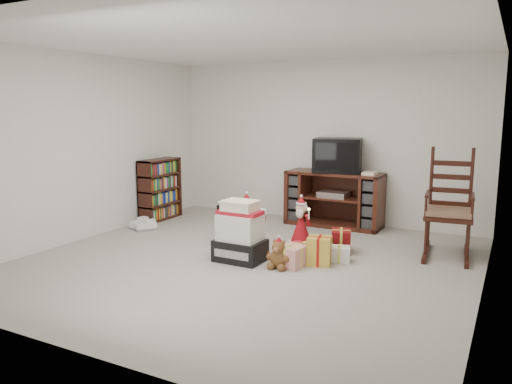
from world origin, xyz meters
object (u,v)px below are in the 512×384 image
teddy_bear (279,256)px  mrs_claus_figurine (247,224)px  sneaker_pair (143,226)px  gift_cluster (319,249)px  tv_stand (334,199)px  santa_figurine (301,226)px  bookshelf (160,190)px  gift_pile (240,235)px  red_suitcase (234,225)px  rocking_chair (449,218)px  crt_television (337,155)px

teddy_bear → mrs_claus_figurine: size_ratio=0.48×
sneaker_pair → gift_cluster: gift_cluster is taller
tv_stand → santa_figurine: 1.20m
bookshelf → santa_figurine: (2.59, -0.33, -0.22)m
gift_pile → santa_figurine: gift_pile is taller
santa_figurine → mrs_claus_figurine: 0.72m
red_suitcase → sneaker_pair: size_ratio=1.39×
sneaker_pair → rocking_chair: bearing=30.4°
rocking_chair → gift_pile: rocking_chair is taller
red_suitcase → crt_television: (0.83, 1.64, 0.82)m
teddy_bear → gift_cluster: bearing=60.8°
teddy_bear → santa_figurine: santa_figurine is taller
tv_stand → sneaker_pair: size_ratio=3.30×
gift_cluster → gift_pile: bearing=-149.6°
tv_stand → red_suitcase: bearing=-115.0°
red_suitcase → sneaker_pair: bearing=-164.6°
mrs_claus_figurine → sneaker_pair: (-1.72, -0.07, -0.20)m
crt_television → red_suitcase: bearing=-128.9°
tv_stand → santa_figurine: bearing=-91.4°
rocking_chair → santa_figurine: (-1.78, -0.37, -0.22)m
red_suitcase → crt_television: bearing=82.7°
teddy_bear → santa_figurine: (-0.18, 1.05, 0.10)m
tv_stand → gift_cluster: (0.42, -1.73, -0.29)m
teddy_bear → gift_cluster: 0.59m
gift_pile → santa_figurine: (0.35, 1.02, -0.06)m
rocking_chair → gift_pile: size_ratio=1.93×
gift_pile → gift_cluster: gift_pile is taller
gift_cluster → crt_television: crt_television is taller
red_suitcase → crt_television: 2.01m
teddy_bear → gift_cluster: teddy_bear is taller
sneaker_pair → gift_pile: bearing=2.5°
bookshelf → crt_television: size_ratio=1.26×
mrs_claus_figurine → crt_television: 1.83m
mrs_claus_figurine → santa_figurine: bearing=22.4°
red_suitcase → santa_figurine: (0.75, 0.46, -0.02)m
bookshelf → red_suitcase: 2.01m
bookshelf → gift_pile: (2.24, -1.35, -0.16)m
gift_pile → gift_cluster: 0.96m
mrs_claus_figurine → gift_cluster: (1.13, -0.27, -0.13)m
tv_stand → mrs_claus_figurine: tv_stand is taller
tv_stand → crt_television: size_ratio=1.87×
bookshelf → rocking_chair: rocking_chair is taller
rocking_chair → teddy_bear: bearing=-143.7°
crt_television → sneaker_pair: bearing=-160.3°
rocking_chair → bookshelf: bearing=175.1°
gift_pile → red_suitcase: 0.69m
crt_television → gift_cluster: bearing=-89.5°
gift_pile → teddy_bear: gift_pile is taller
teddy_bear → gift_cluster: size_ratio=0.32×
gift_pile → red_suitcase: gift_pile is taller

